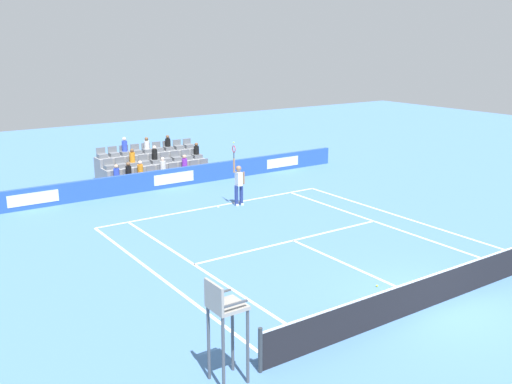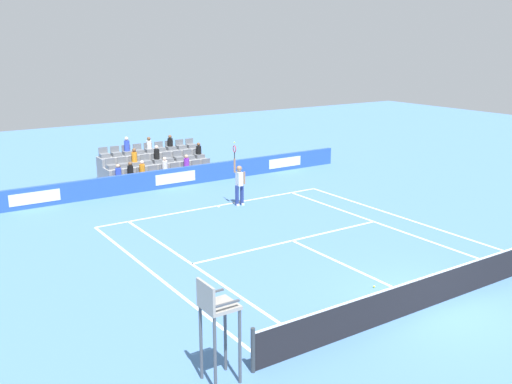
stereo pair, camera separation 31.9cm
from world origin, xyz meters
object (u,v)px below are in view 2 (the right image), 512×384
Objects in this scene: tennis_player at (239,183)px; loose_tennis_ball at (374,287)px; umpire_chair at (217,317)px; tennis_net at (434,289)px.

tennis_player is 9.85m from loose_tennis_ball.
tennis_player is 41.97× the size of loose_tennis_ball.
umpire_chair is 6.66m from loose_tennis_ball.
umpire_chair is at bearing -0.97° from tennis_net.
umpire_chair is at bearing 55.99° from tennis_player.
tennis_player is at bearing -94.48° from tennis_net.
umpire_chair reaches higher than tennis_net.
loose_tennis_ball is at bearing -74.66° from tennis_net.
loose_tennis_ball is at bearing -165.31° from umpire_chair.
umpire_chair is (6.76, -0.11, 1.03)m from tennis_net.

